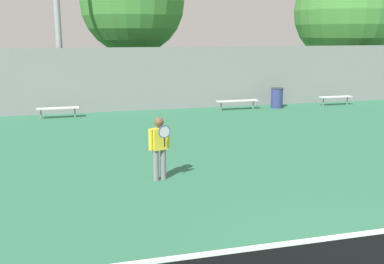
% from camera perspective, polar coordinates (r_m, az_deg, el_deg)
% --- Properties ---
extents(tennis_player, '(0.54, 0.47, 1.57)m').
position_cam_1_polar(tennis_player, '(10.93, -4.16, -1.63)').
color(tennis_player, slate).
rests_on(tennis_player, ground_plane).
extents(bench_courtside_near, '(2.01, 0.40, 0.45)m').
position_cam_1_polar(bench_courtside_near, '(21.24, 5.78, 3.91)').
color(bench_courtside_near, silver).
rests_on(bench_courtside_near, ground_plane).
extents(bench_courtside_far, '(1.69, 0.40, 0.45)m').
position_cam_1_polar(bench_courtside_far, '(23.59, 17.78, 4.23)').
color(bench_courtside_far, silver).
rests_on(bench_courtside_far, ground_plane).
extents(bench_adjacent_court, '(1.74, 0.40, 0.45)m').
position_cam_1_polar(bench_adjacent_court, '(19.89, -16.67, 2.86)').
color(bench_adjacent_court, silver).
rests_on(bench_adjacent_court, ground_plane).
extents(trash_bin, '(0.59, 0.59, 0.97)m').
position_cam_1_polar(trash_bin, '(22.10, 10.73, 4.29)').
color(trash_bin, navy).
rests_on(trash_bin, ground_plane).
extents(back_fence, '(26.29, 0.06, 2.91)m').
position_cam_1_polar(back_fence, '(21.24, -3.38, 6.80)').
color(back_fence, gray).
rests_on(back_fence, ground_plane).
extents(tree_green_tall, '(5.35, 5.35, 7.77)m').
position_cam_1_polar(tree_green_tall, '(24.29, -7.57, 16.00)').
color(tree_green_tall, brown).
rests_on(tree_green_tall, ground_plane).
extents(tree_green_broad, '(6.29, 6.29, 7.98)m').
position_cam_1_polar(tree_green_broad, '(29.49, 19.11, 14.31)').
color(tree_green_broad, brown).
rests_on(tree_green_broad, ground_plane).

